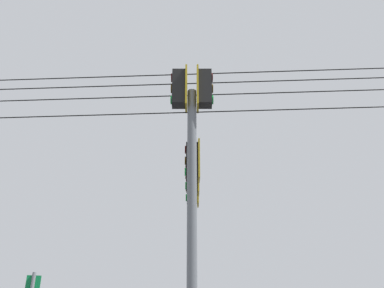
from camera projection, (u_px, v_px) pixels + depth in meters
The scene contains 2 objects.
signal_mast_assembly at pixel (192, 171), 10.32m from camera, with size 4.69×2.19×7.52m.
overhead_wire_span at pixel (142, 93), 10.00m from camera, with size 7.96×24.08×1.28m.
Camera 1 is at (7.20, 2.57, 1.47)m, focal length 41.04 mm.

